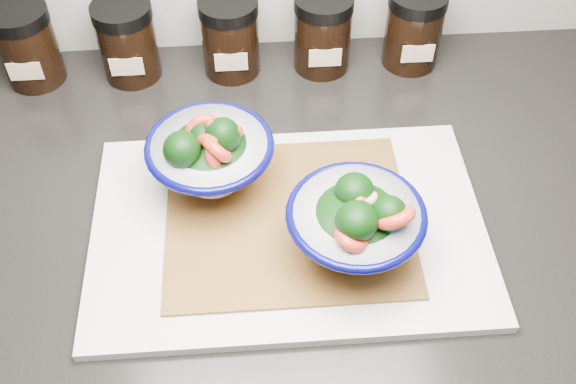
{
  "coord_description": "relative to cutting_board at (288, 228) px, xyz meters",
  "views": [
    {
      "loc": [
        -0.02,
        0.91,
        1.52
      ],
      "look_at": [
        0.01,
        1.4,
        0.96
      ],
      "focal_mm": 42.0,
      "sensor_mm": 36.0,
      "label": 1
    }
  ],
  "objects": [
    {
      "name": "cutting_board",
      "position": [
        0.0,
        0.0,
        0.0
      ],
      "size": [
        0.45,
        0.3,
        0.01
      ],
      "primitive_type": "cube",
      "color": "silver",
      "rests_on": "countertop"
    },
    {
      "name": "bowl_left",
      "position": [
        -0.09,
        0.07,
        0.06
      ],
      "size": [
        0.15,
        0.15,
        0.11
      ],
      "rotation": [
        0.0,
        0.0,
        0.4
      ],
      "color": "white",
      "rests_on": "bamboo_mat"
    },
    {
      "name": "bamboo_mat",
      "position": [
        0.0,
        0.01,
        0.01
      ],
      "size": [
        0.28,
        0.24,
        0.0
      ],
      "primitive_type": "cube",
      "color": "brown",
      "rests_on": "cutting_board"
    },
    {
      "name": "cabinet",
      "position": [
        -0.01,
        0.06,
        -0.48
      ],
      "size": [
        3.43,
        0.58,
        0.86
      ],
      "primitive_type": "cube",
      "color": "black",
      "rests_on": "ground"
    },
    {
      "name": "spice_jar_c",
      "position": [
        -0.06,
        0.3,
        0.05
      ],
      "size": [
        0.08,
        0.08,
        0.11
      ],
      "color": "black",
      "rests_on": "countertop"
    },
    {
      "name": "spice_jar_e",
      "position": [
        0.2,
        0.3,
        0.05
      ],
      "size": [
        0.08,
        0.08,
        0.11
      ],
      "color": "black",
      "rests_on": "countertop"
    },
    {
      "name": "spice_jar_d",
      "position": [
        0.07,
        0.3,
        0.05
      ],
      "size": [
        0.08,
        0.08,
        0.11
      ],
      "color": "black",
      "rests_on": "countertop"
    },
    {
      "name": "spice_jar_a",
      "position": [
        -0.34,
        0.3,
        0.05
      ],
      "size": [
        0.08,
        0.08,
        0.11
      ],
      "color": "black",
      "rests_on": "countertop"
    },
    {
      "name": "countertop",
      "position": [
        -0.01,
        0.06,
        -0.03
      ],
      "size": [
        3.5,
        0.6,
        0.04
      ],
      "primitive_type": "cube",
      "color": "black",
      "rests_on": "cabinet"
    },
    {
      "name": "bowl_right",
      "position": [
        0.07,
        -0.05,
        0.06
      ],
      "size": [
        0.15,
        0.15,
        0.11
      ],
      "rotation": [
        0.0,
        0.0,
        0.37
      ],
      "color": "white",
      "rests_on": "bamboo_mat"
    },
    {
      "name": "spice_jar_b",
      "position": [
        -0.2,
        0.3,
        0.05
      ],
      "size": [
        0.08,
        0.08,
        0.11
      ],
      "color": "black",
      "rests_on": "countertop"
    }
  ]
}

